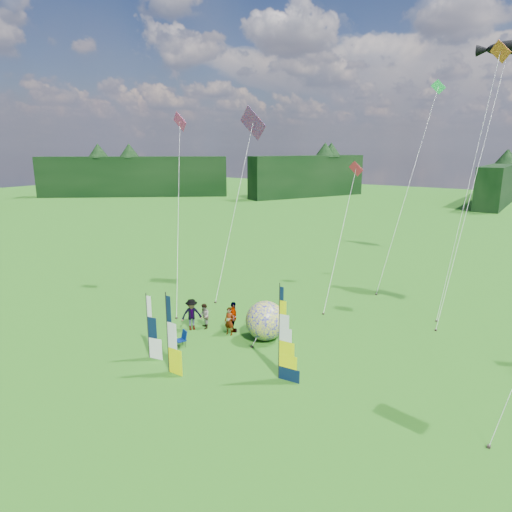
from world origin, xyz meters
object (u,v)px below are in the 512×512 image
Objects in this scene: spectator_d at (233,317)px; camp_chair at (181,339)px; bol_inflatable at (265,321)px; spectator_a at (229,321)px; kite_whale at (477,163)px; side_banner_left at (167,334)px; side_banner_far at (148,327)px; spectator_c at (192,314)px; spectator_b at (204,316)px; feather_banner_main at (279,334)px.

spectator_d is 3.51m from camp_chair.
bol_inflatable is 2.15m from spectator_d.
kite_whale is at bearing 47.30° from spectator_a.
side_banner_left is 1.16× the size of side_banner_far.
spectator_c is (-2.30, -0.66, 0.13)m from spectator_a.
side_banner_left is 2.14× the size of spectator_d.
spectator_d reaches higher than spectator_a.
spectator_a is (1.61, 4.66, -0.86)m from side_banner_far.
spectator_d is (1.74, 0.58, 0.15)m from spectator_b.
side_banner_far is 1.84× the size of spectator_d.
side_banner_far is at bearing -142.61° from kite_whale.
spectator_d is (-0.41, 5.67, -1.04)m from side_banner_left.
bol_inflatable is 4.76m from camp_chair.
spectator_b is 20.02m from kite_whale.
feather_banner_main is 2.03× the size of bol_inflatable.
spectator_d is at bearing 93.13° from side_banner_left.
side_banner_left is at bearing -27.65° from spectator_b.
spectator_a is at bearing 150.36° from spectator_d.
camp_chair is at bearing 123.83° from spectator_d.
spectator_c is at bearing 119.15° from side_banner_left.
side_banner_far is 5.01m from spectator_a.
side_banner_left is at bearing 145.89° from spectator_d.
spectator_b is 0.08× the size of kite_whale.
feather_banner_main reaches higher than spectator_c.
feather_banner_main is at bearing 22.69° from camp_chair.
side_banner_left reaches higher than spectator_c.
spectator_c is at bearing 88.88° from side_banner_far.
side_banner_far reaches higher than camp_chair.
side_banner_far is at bearing -132.08° from spectator_c.
spectator_a is 1.08× the size of spectator_b.
side_banner_left is 2.38× the size of spectator_a.
side_banner_left is (-4.69, -2.46, -0.31)m from feather_banner_main.
bol_inflatable is at bearing 72.53° from side_banner_left.
side_banner_left is at bearing -36.22° from camp_chair.
side_banner_left is 5.33m from spectator_c.
feather_banner_main is 6.17m from spectator_d.
feather_banner_main is at bearing -160.38° from spectator_d.
kite_whale is (4.94, 16.22, 7.27)m from feather_banner_main.
spectator_a is 0.50m from spectator_d.
feather_banner_main is at bearing -48.61° from bol_inflatable.
kite_whale is (9.97, 13.50, 8.71)m from spectator_a.
spectator_c is 20.60m from kite_whale.
side_banner_far reaches higher than spectator_a.
side_banner_far is 4.13m from spectator_c.
spectator_c is at bearing 159.83° from feather_banner_main.
feather_banner_main reaches higher than camp_chair.
bol_inflatable is at bearing -124.02° from spectator_d.
spectator_c is 2.50m from spectator_d.
feather_banner_main reaches higher than side_banner_far.
bol_inflatable reaches higher than camp_chair.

